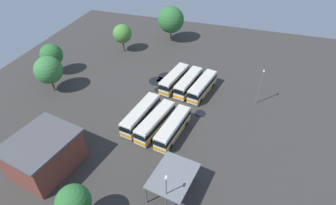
{
  "coord_description": "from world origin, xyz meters",
  "views": [
    {
      "loc": [
        43.31,
        12.51,
        36.17
      ],
      "look_at": [
        0.84,
        -1.05,
        1.46
      ],
      "focal_mm": 29.59,
      "sensor_mm": 36.0,
      "label": 1
    }
  ],
  "objects_px": {
    "bus_row1_slot1": "(155,122)",
    "lamp_post_near_entrance": "(166,193)",
    "bus_row1_slot2": "(173,128)",
    "tree_east_edge": "(48,70)",
    "tree_west_edge": "(171,20)",
    "lamp_post_far_corner": "(260,86)",
    "bus_row0_slot2": "(203,86)",
    "tree_northwest": "(73,202)",
    "depot_building": "(44,154)",
    "bus_row0_slot0": "(174,79)",
    "tree_north_edge": "(122,34)",
    "maintenance_shelter": "(173,176)",
    "tree_south_edge": "(52,55)",
    "bus_row1_slot0": "(141,115)",
    "bus_row0_slot1": "(188,83)"
  },
  "relations": [
    {
      "from": "bus_row1_slot1",
      "to": "lamp_post_near_entrance",
      "type": "xyz_separation_m",
      "value": [
        15.28,
        7.05,
        2.34
      ]
    },
    {
      "from": "bus_row1_slot2",
      "to": "tree_east_edge",
      "type": "distance_m",
      "value": 30.38
    },
    {
      "from": "lamp_post_near_entrance",
      "to": "tree_west_edge",
      "type": "height_order",
      "value": "tree_west_edge"
    },
    {
      "from": "lamp_post_far_corner",
      "to": "bus_row1_slot1",
      "type": "bearing_deg",
      "value": -51.58
    },
    {
      "from": "bus_row0_slot2",
      "to": "bus_row1_slot1",
      "type": "distance_m",
      "value": 15.25
    },
    {
      "from": "tree_west_edge",
      "to": "tree_northwest",
      "type": "relative_size",
      "value": 1.41
    },
    {
      "from": "bus_row1_slot2",
      "to": "depot_building",
      "type": "xyz_separation_m",
      "value": [
        13.19,
        -17.23,
        1.32
      ]
    },
    {
      "from": "bus_row0_slot0",
      "to": "tree_north_edge",
      "type": "height_order",
      "value": "tree_north_edge"
    },
    {
      "from": "maintenance_shelter",
      "to": "bus_row1_slot2",
      "type": "bearing_deg",
      "value": -163.17
    },
    {
      "from": "bus_row1_slot1",
      "to": "tree_northwest",
      "type": "distance_m",
      "value": 21.18
    },
    {
      "from": "tree_north_edge",
      "to": "tree_south_edge",
      "type": "xyz_separation_m",
      "value": [
        15.85,
        -10.85,
        -0.08
      ]
    },
    {
      "from": "lamp_post_near_entrance",
      "to": "tree_south_edge",
      "type": "bearing_deg",
      "value": -125.7
    },
    {
      "from": "bus_row1_slot1",
      "to": "maintenance_shelter",
      "type": "height_order",
      "value": "maintenance_shelter"
    },
    {
      "from": "bus_row0_slot0",
      "to": "depot_building",
      "type": "bearing_deg",
      "value": -24.03
    },
    {
      "from": "lamp_post_near_entrance",
      "to": "tree_north_edge",
      "type": "bearing_deg",
      "value": -148.31
    },
    {
      "from": "bus_row0_slot2",
      "to": "tree_west_edge",
      "type": "bearing_deg",
      "value": -148.1
    },
    {
      "from": "bus_row1_slot0",
      "to": "lamp_post_near_entrance",
      "type": "distance_m",
      "value": 19.54
    },
    {
      "from": "bus_row1_slot2",
      "to": "lamp_post_far_corner",
      "type": "relative_size",
      "value": 1.34
    },
    {
      "from": "maintenance_shelter",
      "to": "bus_row1_slot1",
      "type": "bearing_deg",
      "value": -149.71
    },
    {
      "from": "tree_south_edge",
      "to": "tree_west_edge",
      "type": "bearing_deg",
      "value": 140.58
    },
    {
      "from": "bus_row0_slot0",
      "to": "lamp_post_far_corner",
      "type": "distance_m",
      "value": 18.65
    },
    {
      "from": "bus_row0_slot1",
      "to": "tree_west_edge",
      "type": "relative_size",
      "value": 1.02
    },
    {
      "from": "bus_row0_slot2",
      "to": "tree_south_edge",
      "type": "distance_m",
      "value": 36.18
    },
    {
      "from": "bus_row1_slot0",
      "to": "lamp_post_far_corner",
      "type": "height_order",
      "value": "lamp_post_far_corner"
    },
    {
      "from": "tree_northwest",
      "to": "tree_south_edge",
      "type": "distance_m",
      "value": 41.61
    },
    {
      "from": "bus_row1_slot2",
      "to": "depot_building",
      "type": "relative_size",
      "value": 0.91
    },
    {
      "from": "bus_row0_slot1",
      "to": "bus_row1_slot2",
      "type": "bearing_deg",
      "value": 3.71
    },
    {
      "from": "maintenance_shelter",
      "to": "tree_northwest",
      "type": "xyz_separation_m",
      "value": [
        8.57,
        -10.53,
        1.32
      ]
    },
    {
      "from": "bus_row0_slot2",
      "to": "lamp_post_near_entrance",
      "type": "relative_size",
      "value": 1.44
    },
    {
      "from": "tree_west_edge",
      "to": "lamp_post_near_entrance",
      "type": "bearing_deg",
      "value": 16.57
    },
    {
      "from": "bus_row1_slot0",
      "to": "depot_building",
      "type": "xyz_separation_m",
      "value": [
        14.86,
        -10.3,
        1.32
      ]
    },
    {
      "from": "bus_row1_slot0",
      "to": "tree_east_edge",
      "type": "height_order",
      "value": "tree_east_edge"
    },
    {
      "from": "bus_row1_slot1",
      "to": "lamp_post_far_corner",
      "type": "distance_m",
      "value": 22.64
    },
    {
      "from": "bus_row0_slot1",
      "to": "bus_row1_slot2",
      "type": "distance_m",
      "value": 15.17
    },
    {
      "from": "bus_row0_slot2",
      "to": "depot_building",
      "type": "xyz_separation_m",
      "value": [
        27.82,
        -19.55,
        1.32
      ]
    },
    {
      "from": "bus_row0_slot1",
      "to": "tree_east_edge",
      "type": "distance_m",
      "value": 30.43
    },
    {
      "from": "bus_row0_slot1",
      "to": "depot_building",
      "type": "distance_m",
      "value": 32.68
    },
    {
      "from": "maintenance_shelter",
      "to": "bus_row0_slot2",
      "type": "bearing_deg",
      "value": -177.46
    },
    {
      "from": "bus_row1_slot2",
      "to": "lamp_post_near_entrance",
      "type": "relative_size",
      "value": 1.44
    },
    {
      "from": "bus_row1_slot2",
      "to": "lamp_post_near_entrance",
      "type": "xyz_separation_m",
      "value": [
        14.71,
        3.47,
        2.34
      ]
    },
    {
      "from": "bus_row0_slot0",
      "to": "bus_row0_slot1",
      "type": "relative_size",
      "value": 1.01
    },
    {
      "from": "tree_northwest",
      "to": "tree_west_edge",
      "type": "bearing_deg",
      "value": -174.92
    },
    {
      "from": "tree_west_edge",
      "to": "tree_east_edge",
      "type": "distance_m",
      "value": 36.81
    },
    {
      "from": "tree_east_edge",
      "to": "bus_row1_slot0",
      "type": "bearing_deg",
      "value": 80.25
    },
    {
      "from": "maintenance_shelter",
      "to": "tree_east_edge",
      "type": "relative_size",
      "value": 1.0
    },
    {
      "from": "bus_row0_slot2",
      "to": "bus_row1_slot0",
      "type": "distance_m",
      "value": 15.92
    },
    {
      "from": "depot_building",
      "to": "tree_east_edge",
      "type": "bearing_deg",
      "value": -146.49
    },
    {
      "from": "maintenance_shelter",
      "to": "tree_east_edge",
      "type": "height_order",
      "value": "tree_east_edge"
    },
    {
      "from": "bus_row0_slot0",
      "to": "bus_row1_slot1",
      "type": "height_order",
      "value": "same"
    },
    {
      "from": "tree_northwest",
      "to": "bus_row0_slot0",
      "type": "bearing_deg",
      "value": 175.75
    }
  ]
}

